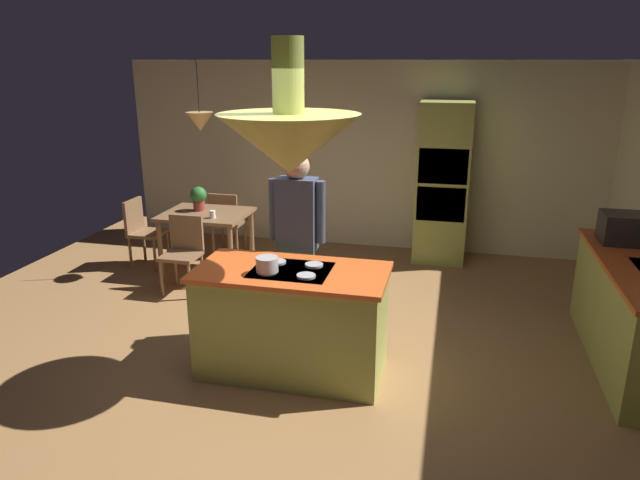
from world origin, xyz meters
TOP-DOWN VIEW (x-y plane):
  - ground at (0.00, 0.00)m, footprint 8.16×8.16m
  - wall_back at (0.00, 3.45)m, footprint 6.80×0.10m
  - kitchen_island at (0.00, -0.20)m, footprint 1.58×0.80m
  - counter_run_right at (2.84, 0.60)m, footprint 0.73×2.08m
  - oven_tower at (1.10, 3.04)m, footprint 0.66×0.62m
  - dining_table at (-1.70, 1.90)m, footprint 1.03×0.84m
  - person_at_island at (-0.13, 0.47)m, footprint 0.53×0.24m
  - range_hood at (0.00, -0.20)m, footprint 1.10×1.10m
  - pendant_light_over_table at (-1.70, 1.90)m, footprint 0.32×0.32m
  - chair_facing_island at (-1.70, 1.26)m, footprint 0.40×0.40m
  - chair_by_back_wall at (-1.70, 2.54)m, footprint 0.40×0.40m
  - chair_at_corner at (-2.59, 1.90)m, footprint 0.40×0.40m
  - potted_plant_on_table at (-1.82, 1.98)m, footprint 0.20×0.20m
  - cup_on_table at (-1.51, 1.69)m, footprint 0.07×0.07m
  - microwave_on_counter at (2.84, 1.21)m, footprint 0.46×0.36m
  - cooking_pot_on_cooktop at (-0.16, -0.33)m, footprint 0.18×0.18m

SIDE VIEW (x-z plane):
  - ground at x=0.00m, z-range 0.00..0.00m
  - kitchen_island at x=0.00m, z-range -0.01..0.94m
  - counter_run_right at x=2.84m, z-range 0.01..0.93m
  - chair_facing_island at x=-1.70m, z-range 0.07..0.94m
  - chair_by_back_wall at x=-1.70m, z-range 0.07..0.94m
  - chair_at_corner at x=-2.59m, z-range 0.07..0.94m
  - dining_table at x=-1.70m, z-range 0.27..1.03m
  - cup_on_table at x=-1.51m, z-range 0.76..0.85m
  - potted_plant_on_table at x=-1.82m, z-range 0.78..1.08m
  - cooking_pot_on_cooktop at x=-0.16m, z-range 0.94..1.06m
  - person_at_island at x=-0.13m, z-range 0.14..1.91m
  - oven_tower at x=1.10m, z-range 0.00..2.06m
  - microwave_on_counter at x=2.84m, z-range 0.92..1.20m
  - wall_back at x=0.00m, z-range 0.00..2.55m
  - pendant_light_over_table at x=-1.70m, z-range 1.45..2.27m
  - range_hood at x=0.00m, z-range 1.47..2.47m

